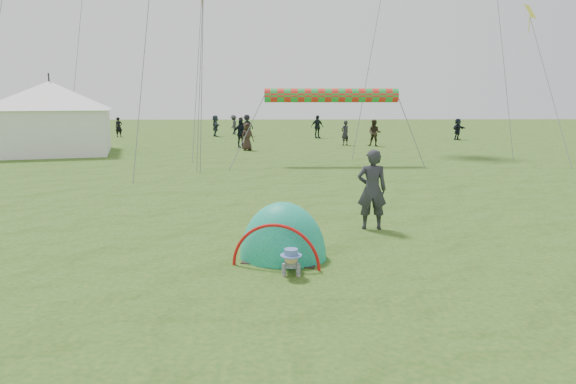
{
  "coord_description": "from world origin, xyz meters",
  "views": [
    {
      "loc": [
        -0.6,
        -8.19,
        3.0
      ],
      "look_at": [
        -0.34,
        2.86,
        1.0
      ],
      "focal_mm": 32.0,
      "sensor_mm": 36.0,
      "label": 1
    }
  ],
  "objects_px": {
    "standing_adult": "(372,190)",
    "event_marquee": "(52,115)",
    "popup_tent": "(283,258)",
    "crawling_toddler": "(291,260)"
  },
  "relations": [
    {
      "from": "standing_adult",
      "to": "popup_tent",
      "type": "bearing_deg",
      "value": 48.99
    },
    {
      "from": "standing_adult",
      "to": "event_marquee",
      "type": "height_order",
      "value": "event_marquee"
    },
    {
      "from": "popup_tent",
      "to": "standing_adult",
      "type": "relative_size",
      "value": 1.16
    },
    {
      "from": "standing_adult",
      "to": "event_marquee",
      "type": "xyz_separation_m",
      "value": [
        -14.71,
        17.48,
        1.2
      ]
    },
    {
      "from": "event_marquee",
      "to": "popup_tent",
      "type": "bearing_deg",
      "value": -72.65
    },
    {
      "from": "event_marquee",
      "to": "standing_adult",
      "type": "bearing_deg",
      "value": -65.25
    },
    {
      "from": "crawling_toddler",
      "to": "event_marquee",
      "type": "distance_m",
      "value": 24.29
    },
    {
      "from": "crawling_toddler",
      "to": "popup_tent",
      "type": "relative_size",
      "value": 0.31
    },
    {
      "from": "crawling_toddler",
      "to": "popup_tent",
      "type": "xyz_separation_m",
      "value": [
        -0.13,
        0.94,
        -0.26
      ]
    },
    {
      "from": "popup_tent",
      "to": "standing_adult",
      "type": "xyz_separation_m",
      "value": [
        2.1,
        2.18,
        0.94
      ]
    }
  ]
}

